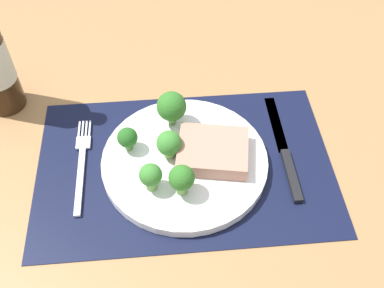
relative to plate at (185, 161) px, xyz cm
name	(u,v)px	position (x,y,z in cm)	size (l,w,h in cm)	color
ground_plane	(185,171)	(0.00, 0.00, -2.60)	(140.00, 110.00, 3.00)	#996D42
placemat	(185,165)	(0.00, 0.00, -0.95)	(47.69, 31.13, 0.30)	black
plate	(185,161)	(0.00, 0.00, 0.00)	(26.64, 26.64, 1.60)	white
steak	(213,151)	(4.49, 0.03, 2.11)	(10.99, 9.09, 2.61)	tan
broccoli_back_left	(151,176)	(-5.37, -5.14, 3.72)	(3.48, 3.48, 4.92)	#6B994C
broccoli_front_edge	(182,179)	(-0.88, -6.32, 4.13)	(3.88, 3.88, 5.50)	#6B994C
broccoli_near_steak	(171,107)	(-1.52, 7.84, 4.70)	(4.96, 4.96, 6.46)	#5B8942
broccoli_near_fork	(169,144)	(-2.32, 0.87, 3.60)	(4.04, 4.04, 4.96)	#6B994C
broccoli_center	(127,138)	(-8.84, 2.83, 3.38)	(3.28, 3.28, 4.32)	#5B8942
fork	(82,163)	(-16.68, 1.42, -0.55)	(2.40, 19.20, 0.50)	silver
knife	(285,154)	(16.66, 0.53, -0.50)	(1.80, 23.00, 0.80)	black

